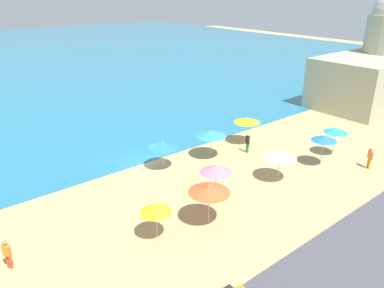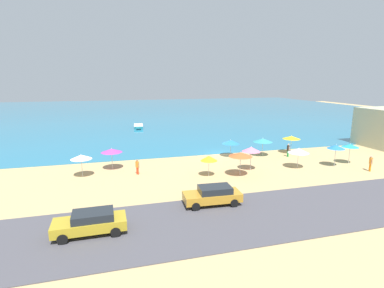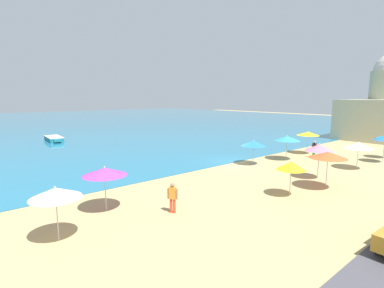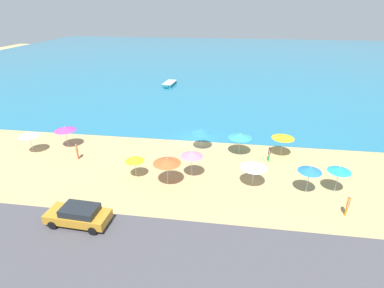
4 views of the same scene
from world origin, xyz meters
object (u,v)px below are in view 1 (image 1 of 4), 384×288
object	(u,v)px
beach_umbrella_3	(163,145)
bather_2	(7,253)
beach_umbrella_0	(216,169)
bather_1	(248,142)
bather_0	(370,157)
harbor_fortress	(378,65)
beach_umbrella_6	(324,138)
beach_umbrella_5	(336,130)
beach_umbrella_2	(247,120)
beach_umbrella_7	(280,154)
beach_umbrella_1	(209,189)
beach_umbrella_10	(156,208)
beach_umbrella_8	(211,133)

from	to	relation	value
beach_umbrella_3	bather_2	size ratio (longest dim) A/B	1.37
bather_2	beach_umbrella_0	bearing A→B (deg)	-8.30
beach_umbrella_3	bather_1	world-z (taller)	beach_umbrella_3
bather_0	harbor_fortress	bearing A→B (deg)	26.52
beach_umbrella_6	beach_umbrella_5	bearing A→B (deg)	11.89
beach_umbrella_0	bather_1	distance (m)	8.44
beach_umbrella_2	beach_umbrella_7	size ratio (longest dim) A/B	1.05
beach_umbrella_1	bather_2	size ratio (longest dim) A/B	1.57
beach_umbrella_0	beach_umbrella_6	bearing A→B (deg)	-7.14
beach_umbrella_1	beach_umbrella_5	world-z (taller)	beach_umbrella_1
beach_umbrella_3	bather_0	size ratio (longest dim) A/B	1.28
beach_umbrella_6	bather_0	world-z (taller)	beach_umbrella_6
beach_umbrella_3	harbor_fortress	world-z (taller)	harbor_fortress
bather_1	beach_umbrella_2	bearing A→B (deg)	47.20
bather_0	beach_umbrella_1	bearing A→B (deg)	170.87
bather_1	beach_umbrella_1	bearing A→B (deg)	-148.82
beach_umbrella_0	bather_1	xyz separation A→B (m)	(7.28, 4.04, -1.39)
beach_umbrella_0	harbor_fortress	xyz separation A→B (m)	(29.91, 4.96, 2.13)
beach_umbrella_3	beach_umbrella_10	world-z (taller)	beach_umbrella_10
beach_umbrella_7	bather_1	size ratio (longest dim) A/B	1.37
bather_2	beach_umbrella_3	bearing A→B (deg)	19.34
beach_umbrella_7	beach_umbrella_8	size ratio (longest dim) A/B	0.94
beach_umbrella_1	beach_umbrella_5	xyz separation A→B (m)	(14.29, 0.81, -0.10)
beach_umbrella_7	beach_umbrella_10	size ratio (longest dim) A/B	1.04
beach_umbrella_1	beach_umbrella_2	bearing A→B (deg)	33.68
beach_umbrella_6	beach_umbrella_10	world-z (taller)	beach_umbrella_6
beach_umbrella_5	beach_umbrella_6	size ratio (longest dim) A/B	0.94
beach_umbrella_2	beach_umbrella_10	xyz separation A→B (m)	(-13.73, -6.32, -0.26)
beach_umbrella_1	harbor_fortress	world-z (taller)	harbor_fortress
beach_umbrella_7	harbor_fortress	distance (m)	25.21
beach_umbrella_6	beach_umbrella_8	world-z (taller)	beach_umbrella_6
beach_umbrella_10	beach_umbrella_5	bearing A→B (deg)	0.26
beach_umbrella_1	beach_umbrella_5	bearing A→B (deg)	3.24
beach_umbrella_7	bather_2	world-z (taller)	beach_umbrella_7
beach_umbrella_0	beach_umbrella_10	bearing A→B (deg)	-171.02
beach_umbrella_3	beach_umbrella_7	world-z (taller)	beach_umbrella_7
beach_umbrella_6	harbor_fortress	size ratio (longest dim) A/B	0.19
beach_umbrella_1	bather_2	xyz separation A→B (m)	(-10.14, 3.30, -1.36)
beach_umbrella_8	bather_0	bearing A→B (deg)	-48.66
beach_umbrella_3	bather_2	world-z (taller)	beach_umbrella_3
beach_umbrella_2	beach_umbrella_7	bearing A→B (deg)	-117.20
bather_0	beach_umbrella_10	bearing A→B (deg)	170.15
bather_0	beach_umbrella_3	bearing A→B (deg)	140.87
beach_umbrella_3	bather_2	xyz separation A→B (m)	(-12.24, -4.30, -1.02)
beach_umbrella_0	beach_umbrella_10	distance (m)	5.17
beach_umbrella_5	beach_umbrella_0	bearing A→B (deg)	176.64
beach_umbrella_1	bather_0	bearing A→B (deg)	-9.13
beach_umbrella_2	harbor_fortress	world-z (taller)	harbor_fortress
beach_umbrella_2	beach_umbrella_6	size ratio (longest dim) A/B	0.95
beach_umbrella_7	beach_umbrella_0	bearing A→B (deg)	173.02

